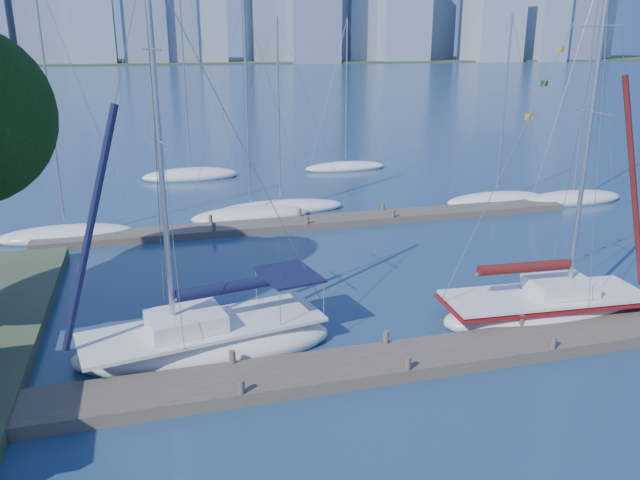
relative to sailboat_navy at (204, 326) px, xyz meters
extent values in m
plane|color=navy|center=(5.68, -2.54, -0.97)|extent=(700.00, 700.00, 0.00)
cube|color=#4B4337|center=(5.68, -2.54, -0.77)|extent=(26.00, 2.00, 0.40)
cube|color=#4B4337|center=(7.68, 13.46, -0.79)|extent=(30.00, 1.80, 0.36)
cube|color=#38472D|center=(5.68, 317.46, -0.97)|extent=(800.00, 100.00, 1.50)
ellipsoid|color=white|center=(0.00, 0.00, -0.72)|extent=(8.74, 4.24, 1.47)
cube|color=white|center=(0.00, 0.00, -0.04)|extent=(8.09, 3.91, 0.12)
cube|color=white|center=(-0.58, -0.11, 0.31)|extent=(2.64, 2.19, 0.54)
cylinder|color=silver|center=(-0.96, -0.18, 5.51)|extent=(0.18, 0.18, 11.00)
cylinder|color=silver|center=(0.99, 0.19, 1.09)|extent=(3.92, 0.83, 0.10)
cylinder|color=black|center=(0.99, 0.19, 1.19)|extent=(3.66, 1.06, 0.39)
cube|color=black|center=(2.96, 0.56, 1.29)|extent=(2.16, 2.62, 0.08)
ellipsoid|color=white|center=(12.30, -0.58, -0.73)|extent=(8.17, 3.11, 1.41)
cube|color=white|center=(12.30, -0.58, -0.07)|extent=(7.56, 2.87, 0.11)
cube|color=white|center=(12.86, -0.62, 0.25)|extent=(2.35, 1.84, 0.52)
cylinder|color=silver|center=(13.24, -0.64, 5.94)|extent=(0.17, 0.17, 11.94)
cylinder|color=silver|center=(11.34, -0.53, 1.00)|extent=(3.80, 0.33, 0.09)
cylinder|color=#501411|center=(11.34, -0.53, 1.10)|extent=(3.51, 0.59, 0.38)
cube|color=maroon|center=(12.30, -0.58, -0.23)|extent=(7.74, 2.98, 0.09)
ellipsoid|color=white|center=(-5.73, 14.49, -0.77)|extent=(7.13, 4.02, 1.05)
cylinder|color=silver|center=(-5.73, 14.49, 6.09)|extent=(0.11, 0.11, 12.20)
ellipsoid|color=white|center=(4.10, 15.63, -0.77)|extent=(7.00, 2.97, 1.10)
cylinder|color=silver|center=(4.10, 15.63, 5.49)|extent=(0.12, 0.12, 10.92)
ellipsoid|color=white|center=(6.11, 16.85, -0.78)|extent=(7.99, 4.60, 1.01)
cylinder|color=silver|center=(6.11, 16.85, 5.03)|extent=(0.11, 0.11, 10.16)
ellipsoid|color=white|center=(19.70, 15.25, -0.78)|extent=(6.83, 2.42, 1.04)
cylinder|color=silver|center=(19.70, 15.25, 5.19)|extent=(0.11, 0.11, 10.41)
ellipsoid|color=white|center=(24.52, 14.13, -0.77)|extent=(7.23, 3.49, 1.09)
cylinder|color=silver|center=(24.52, 14.13, 6.26)|extent=(0.12, 0.12, 12.47)
ellipsoid|color=white|center=(1.62, 27.91, -0.75)|extent=(7.30, 3.31, 1.19)
cylinder|color=silver|center=(1.62, 27.91, 7.41)|extent=(0.13, 0.13, 14.59)
ellipsoid|color=white|center=(13.81, 28.14, -0.79)|extent=(6.88, 3.88, 0.95)
cylinder|color=silver|center=(13.81, 28.14, 5.19)|extent=(0.10, 0.10, 10.58)
cube|color=#98A6B6|center=(-41.87, 306.89, 17.29)|extent=(14.79, 17.61, 36.51)
cube|color=#7F96A5|center=(-20.26, 282.38, 14.64)|extent=(18.17, 19.81, 31.20)
cube|color=slate|center=(1.46, 284.14, 19.12)|extent=(18.87, 16.86, 40.17)
cube|color=#98A6B6|center=(97.10, 292.18, 28.03)|extent=(13.04, 17.11, 57.98)
cube|color=#7F96A5|center=(121.45, 277.06, 26.09)|extent=(23.61, 18.80, 54.11)
cube|color=slate|center=(152.73, 306.98, 21.47)|extent=(16.22, 17.52, 44.87)
cube|color=#98A6B6|center=(169.77, 276.40, 17.38)|extent=(24.16, 23.94, 36.70)
cube|color=#7F96A5|center=(200.18, 276.52, 16.06)|extent=(15.98, 21.38, 34.05)
camera|label=1|loc=(-1.28, -18.74, 8.80)|focal=35.00mm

